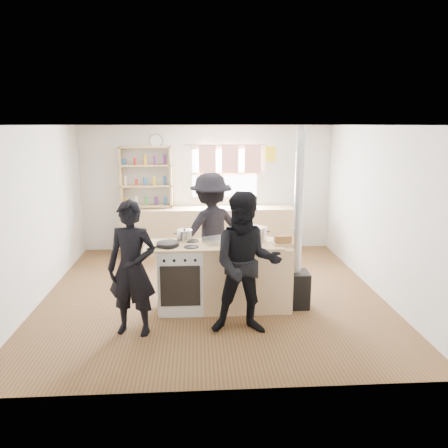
{
  "coord_description": "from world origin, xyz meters",
  "views": [
    {
      "loc": [
        -0.22,
        -6.25,
        2.51
      ],
      "look_at": [
        0.17,
        -0.1,
        1.1
      ],
      "focal_mm": 35.0,
      "sensor_mm": 36.0,
      "label": 1
    }
  ],
  "objects_px": {
    "skillet_greens": "(168,244)",
    "stockpot_counter": "(256,234)",
    "roast_tray": "(218,240)",
    "stockpot_stove": "(184,235)",
    "person_far": "(211,230)",
    "cooking_island": "(224,276)",
    "person_near_right": "(246,264)",
    "bread_board": "(283,240)",
    "thermos": "(247,200)",
    "flue_heater": "(297,262)",
    "person_near_left": "(132,269)"
  },
  "relations": [
    {
      "from": "person_near_left",
      "to": "person_far",
      "type": "distance_m",
      "value": 1.87
    },
    {
      "from": "person_near_left",
      "to": "skillet_greens",
      "type": "bearing_deg",
      "value": 69.63
    },
    {
      "from": "skillet_greens",
      "to": "person_far",
      "type": "height_order",
      "value": "person_far"
    },
    {
      "from": "stockpot_counter",
      "to": "flue_heater",
      "type": "relative_size",
      "value": 0.12
    },
    {
      "from": "bread_board",
      "to": "person_far",
      "type": "relative_size",
      "value": 0.16
    },
    {
      "from": "roast_tray",
      "to": "person_near_left",
      "type": "distance_m",
      "value": 1.3
    },
    {
      "from": "skillet_greens",
      "to": "roast_tray",
      "type": "height_order",
      "value": "roast_tray"
    },
    {
      "from": "person_near_right",
      "to": "bread_board",
      "type": "bearing_deg",
      "value": 52.99
    },
    {
      "from": "flue_heater",
      "to": "person_near_right",
      "type": "relative_size",
      "value": 1.43
    },
    {
      "from": "skillet_greens",
      "to": "roast_tray",
      "type": "relative_size",
      "value": 0.94
    },
    {
      "from": "stockpot_counter",
      "to": "flue_heater",
      "type": "distance_m",
      "value": 0.68
    },
    {
      "from": "thermos",
      "to": "person_near_left",
      "type": "height_order",
      "value": "person_near_left"
    },
    {
      "from": "person_far",
      "to": "skillet_greens",
      "type": "bearing_deg",
      "value": 33.35
    },
    {
      "from": "flue_heater",
      "to": "skillet_greens",
      "type": "bearing_deg",
      "value": -178.07
    },
    {
      "from": "thermos",
      "to": "skillet_greens",
      "type": "bearing_deg",
      "value": -115.99
    },
    {
      "from": "thermos",
      "to": "stockpot_stove",
      "type": "bearing_deg",
      "value": -114.31
    },
    {
      "from": "cooking_island",
      "to": "person_near_left",
      "type": "relative_size",
      "value": 1.19
    },
    {
      "from": "stockpot_counter",
      "to": "person_near_left",
      "type": "distance_m",
      "value": 1.8
    },
    {
      "from": "cooking_island",
      "to": "stockpot_counter",
      "type": "bearing_deg",
      "value": 14.48
    },
    {
      "from": "stockpot_stove",
      "to": "person_near_right",
      "type": "bearing_deg",
      "value": -50.62
    },
    {
      "from": "skillet_greens",
      "to": "thermos",
      "type": "bearing_deg",
      "value": 64.01
    },
    {
      "from": "person_far",
      "to": "cooking_island",
      "type": "bearing_deg",
      "value": 74.79
    },
    {
      "from": "person_near_right",
      "to": "person_far",
      "type": "distance_m",
      "value": 1.69
    },
    {
      "from": "flue_heater",
      "to": "cooking_island",
      "type": "bearing_deg",
      "value": 179.12
    },
    {
      "from": "skillet_greens",
      "to": "stockpot_counter",
      "type": "height_order",
      "value": "stockpot_counter"
    },
    {
      "from": "roast_tray",
      "to": "stockpot_stove",
      "type": "height_order",
      "value": "stockpot_stove"
    },
    {
      "from": "cooking_island",
      "to": "person_near_right",
      "type": "distance_m",
      "value": 0.88
    },
    {
      "from": "bread_board",
      "to": "person_near_left",
      "type": "relative_size",
      "value": 0.18
    },
    {
      "from": "thermos",
      "to": "skillet_greens",
      "type": "relative_size",
      "value": 0.69
    },
    {
      "from": "cooking_island",
      "to": "person_near_left",
      "type": "distance_m",
      "value": 1.38
    },
    {
      "from": "person_far",
      "to": "bread_board",
      "type": "bearing_deg",
      "value": 109.05
    },
    {
      "from": "stockpot_stove",
      "to": "person_far",
      "type": "height_order",
      "value": "person_far"
    },
    {
      "from": "stockpot_counter",
      "to": "bread_board",
      "type": "relative_size",
      "value": 1.02
    },
    {
      "from": "person_near_left",
      "to": "person_far",
      "type": "relative_size",
      "value": 0.92
    },
    {
      "from": "stockpot_stove",
      "to": "flue_heater",
      "type": "relative_size",
      "value": 0.09
    },
    {
      "from": "bread_board",
      "to": "flue_heater",
      "type": "relative_size",
      "value": 0.12
    },
    {
      "from": "stockpot_stove",
      "to": "person_far",
      "type": "xyz_separation_m",
      "value": [
        0.39,
        0.72,
        -0.11
      ]
    },
    {
      "from": "skillet_greens",
      "to": "person_near_right",
      "type": "bearing_deg",
      "value": -34.51
    },
    {
      "from": "stockpot_stove",
      "to": "bread_board",
      "type": "xyz_separation_m",
      "value": [
        1.33,
        -0.26,
        -0.03
      ]
    },
    {
      "from": "skillet_greens",
      "to": "roast_tray",
      "type": "distance_m",
      "value": 0.69
    },
    {
      "from": "stockpot_stove",
      "to": "bread_board",
      "type": "bearing_deg",
      "value": -10.95
    },
    {
      "from": "roast_tray",
      "to": "stockpot_counter",
      "type": "xyz_separation_m",
      "value": [
        0.53,
        0.07,
        0.06
      ]
    },
    {
      "from": "skillet_greens",
      "to": "stockpot_stove",
      "type": "xyz_separation_m",
      "value": [
        0.22,
        0.25,
        0.05
      ]
    },
    {
      "from": "stockpot_counter",
      "to": "bread_board",
      "type": "xyz_separation_m",
      "value": [
        0.33,
        -0.19,
        -0.05
      ]
    },
    {
      "from": "cooking_island",
      "to": "roast_tray",
      "type": "height_order",
      "value": "roast_tray"
    },
    {
      "from": "stockpot_stove",
      "to": "flue_heater",
      "type": "bearing_deg",
      "value": -7.19
    },
    {
      "from": "stockpot_counter",
      "to": "person_near_right",
      "type": "height_order",
      "value": "person_near_right"
    },
    {
      "from": "stockpot_counter",
      "to": "cooking_island",
      "type": "bearing_deg",
      "value": -165.52
    },
    {
      "from": "cooking_island",
      "to": "person_far",
      "type": "height_order",
      "value": "person_far"
    },
    {
      "from": "skillet_greens",
      "to": "bread_board",
      "type": "distance_m",
      "value": 1.54
    }
  ]
}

